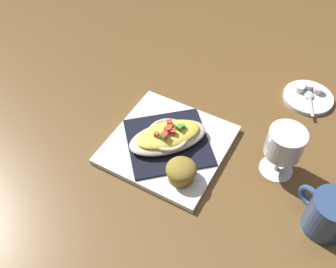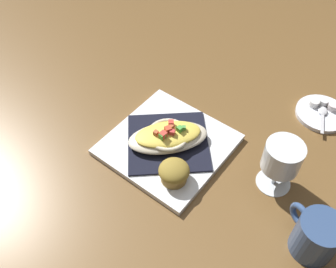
# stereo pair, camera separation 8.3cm
# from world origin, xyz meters

# --- Properties ---
(ground_plane) EXTENTS (2.60, 2.60, 0.00)m
(ground_plane) POSITION_xyz_m (0.00, 0.00, 0.00)
(ground_plane) COLOR brown
(square_plate) EXTENTS (0.27, 0.27, 0.01)m
(square_plate) POSITION_xyz_m (0.00, 0.00, 0.01)
(square_plate) COLOR white
(square_plate) RESTS_ON ground_plane
(folded_napkin) EXTENTS (0.25, 0.25, 0.00)m
(folded_napkin) POSITION_xyz_m (0.00, 0.00, 0.02)
(folded_napkin) COLOR black
(folded_napkin) RESTS_ON square_plate
(gratin_dish) EXTENTS (0.19, 0.19, 0.05)m
(gratin_dish) POSITION_xyz_m (0.00, -0.00, 0.04)
(gratin_dish) COLOR beige
(gratin_dish) RESTS_ON folded_napkin
(muffin) EXTENTS (0.06, 0.06, 0.05)m
(muffin) POSITION_xyz_m (0.07, -0.07, 0.04)
(muffin) COLOR olive
(muffin) RESTS_ON square_plate
(coffee_mug) EXTENTS (0.11, 0.08, 0.09)m
(coffee_mug) POSITION_xyz_m (0.35, -0.05, 0.04)
(coffee_mug) COLOR #324974
(coffee_mug) RESTS_ON ground_plane
(stemmed_glass) EXTENTS (0.08, 0.08, 0.12)m
(stemmed_glass) POSITION_xyz_m (0.24, 0.05, 0.08)
(stemmed_glass) COLOR white
(stemmed_glass) RESTS_ON ground_plane
(creamer_saucer) EXTENTS (0.13, 0.13, 0.01)m
(creamer_saucer) POSITION_xyz_m (0.25, 0.30, 0.01)
(creamer_saucer) COLOR white
(creamer_saucer) RESTS_ON ground_plane
(spoon) EXTENTS (0.04, 0.09, 0.01)m
(spoon) POSITION_xyz_m (0.26, 0.29, 0.01)
(spoon) COLOR silver
(spoon) RESTS_ON creamer_saucer
(creamer_cup_0) EXTENTS (0.02, 0.02, 0.02)m
(creamer_cup_0) POSITION_xyz_m (0.27, 0.32, 0.02)
(creamer_cup_0) COLOR white
(creamer_cup_0) RESTS_ON creamer_saucer
(creamer_cup_1) EXTENTS (0.02, 0.02, 0.02)m
(creamer_cup_1) POSITION_xyz_m (0.25, 0.32, 0.02)
(creamer_cup_1) COLOR white
(creamer_cup_1) RESTS_ON creamer_saucer
(creamer_cup_2) EXTENTS (0.02, 0.02, 0.02)m
(creamer_cup_2) POSITION_xyz_m (0.23, 0.31, 0.02)
(creamer_cup_2) COLOR white
(creamer_cup_2) RESTS_ON creamer_saucer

